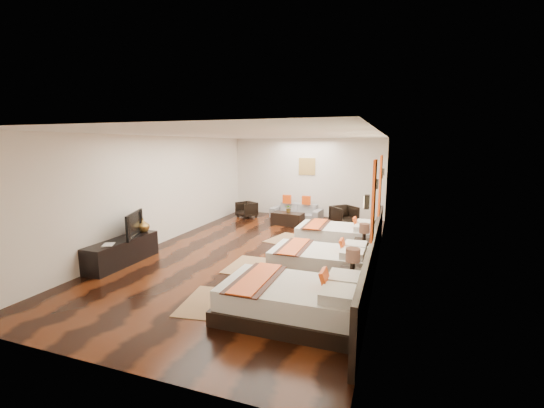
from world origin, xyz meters
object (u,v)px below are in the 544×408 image
at_px(nightstand_a, 352,282).
at_px(tv_console, 122,252).
at_px(bed_far, 337,235).
at_px(tv, 130,225).
at_px(book, 103,245).
at_px(bed_mid, 320,261).
at_px(bed_near, 293,301).
at_px(sofa, 296,211).
at_px(table_plant, 289,208).
at_px(armchair_right, 344,216).
at_px(nightstand_b, 364,248).
at_px(armchair_left, 247,210).
at_px(coffee_table, 288,219).
at_px(figurine, 143,225).

bearing_deg(nightstand_a, tv_console, 178.16).
bearing_deg(bed_far, tv, -146.31).
relative_size(tv, book, 3.44).
bearing_deg(bed_mid, bed_near, -89.94).
bearing_deg(nightstand_a, book, -175.87).
bearing_deg(book, sofa, 70.16).
bearing_deg(bed_near, table_plant, 107.41).
bearing_deg(book, bed_near, -8.16).
xyz_separation_m(bed_near, book, (-4.20, 0.60, 0.28)).
height_order(bed_near, armchair_right, bed_near).
distance_m(bed_near, tv_console, 4.34).
distance_m(bed_near, nightstand_b, 3.19).
distance_m(tv_console, armchair_left, 5.51).
xyz_separation_m(tv_console, book, (0.00, -0.52, 0.29)).
distance_m(bed_far, tv, 5.01).
xyz_separation_m(nightstand_b, table_plant, (-2.63, 2.90, 0.24)).
bearing_deg(nightstand_a, coffee_table, 118.00).
relative_size(nightstand_a, figurine, 2.71).
xyz_separation_m(bed_near, nightstand_b, (0.75, 3.10, 0.02)).
xyz_separation_m(sofa, armchair_right, (1.74, -0.59, 0.06)).
bearing_deg(tv_console, bed_mid, 11.83).
bearing_deg(bed_mid, nightstand_b, 55.79).
relative_size(nightstand_b, sofa, 0.48).
distance_m(bed_far, coffee_table, 2.62).
height_order(bed_mid, armchair_right, bed_mid).
bearing_deg(tv, nightstand_a, -116.48).
bearing_deg(bed_far, armchair_left, 145.67).
bearing_deg(nightstand_b, coffee_table, 133.03).
distance_m(nightstand_a, book, 4.96).
height_order(nightstand_a, book, nightstand_a).
bearing_deg(bed_far, bed_mid, -90.02).
xyz_separation_m(bed_far, tv, (-4.15, -2.76, 0.56)).
distance_m(nightstand_b, tv_console, 5.33).
height_order(nightstand_b, armchair_right, nightstand_b).
xyz_separation_m(bed_near, tv, (-4.15, 1.35, 0.55)).
xyz_separation_m(nightstand_b, tv_console, (-4.95, -1.98, -0.02)).
bearing_deg(coffee_table, bed_far, -43.78).
xyz_separation_m(bed_near, tv_console, (-4.20, 1.12, -0.01)).
height_order(bed_far, sofa, bed_far).
height_order(bed_far, nightstand_b, nightstand_b).
xyz_separation_m(bed_far, armchair_left, (-3.64, 2.48, 0.01)).
height_order(bed_far, tv_console, bed_far).
bearing_deg(nightstand_b, tv_console, -158.17).
distance_m(bed_mid, coffee_table, 4.37).
bearing_deg(table_plant, bed_far, -45.09).
xyz_separation_m(nightstand_b, armchair_left, (-4.39, 3.50, -0.02)).
relative_size(book, coffee_table, 0.28).
distance_m(bed_mid, sofa, 5.33).
bearing_deg(bed_far, table_plant, 134.91).
relative_size(nightstand_a, book, 3.15).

